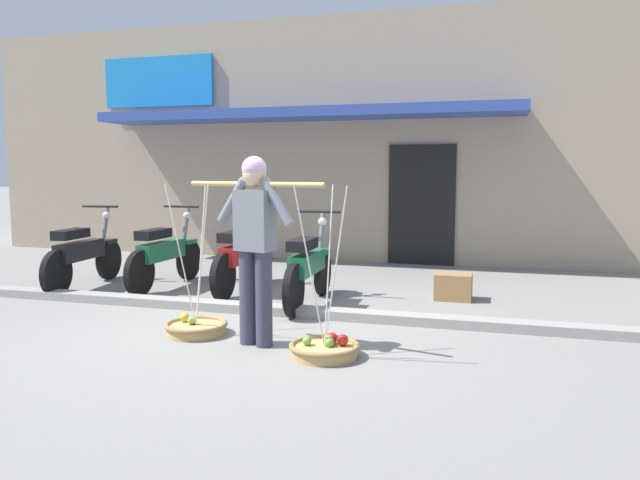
{
  "coord_description": "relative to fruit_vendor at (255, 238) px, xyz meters",
  "views": [
    {
      "loc": [
        2.31,
        -5.47,
        1.57
      ],
      "look_at": [
        0.51,
        0.6,
        0.85
      ],
      "focal_mm": 34.36,
      "sensor_mm": 36.0,
      "label": 1
    }
  ],
  "objects": [
    {
      "name": "motorcycle_second_in_row",
      "position": [
        -2.23,
        2.19,
        -0.52
      ],
      "size": [
        0.54,
        1.82,
        1.09
      ],
      "color": "black",
      "rests_on": "ground"
    },
    {
      "name": "motorcycle_third_in_row",
      "position": [
        -1.11,
        2.25,
        -0.52
      ],
      "size": [
        0.54,
        1.82,
        1.09
      ],
      "color": "black",
      "rests_on": "ground"
    },
    {
      "name": "fruit_basket_right_side",
      "position": [
        0.7,
        -0.17,
        -0.9
      ],
      "size": [
        0.6,
        0.6,
        1.45
      ],
      "color": "tan",
      "rests_on": "ground"
    },
    {
      "name": "motorcycle_nearest_shop",
      "position": [
        -3.29,
        1.89,
        -0.52
      ],
      "size": [
        0.54,
        1.82,
        1.09
      ],
      "color": "black",
      "rests_on": "ground"
    },
    {
      "name": "ground_plane",
      "position": [
        -0.22,
        0.46,
        -0.98
      ],
      "size": [
        90.0,
        90.0,
        0.0
      ],
      "primitive_type": "plane",
      "color": "gray"
    },
    {
      "name": "wooden_crate",
      "position": [
        1.56,
        2.51,
        -0.82
      ],
      "size": [
        0.44,
        0.36,
        0.32
      ],
      "primitive_type": "cube",
      "color": "olive",
      "rests_on": "ground"
    },
    {
      "name": "motorcycle_end_of_row",
      "position": [
        -0.04,
        1.69,
        -0.52
      ],
      "size": [
        0.54,
        1.82,
        1.09
      ],
      "color": "black",
      "rests_on": "ground"
    },
    {
      "name": "storefront_building",
      "position": [
        -1.13,
        7.75,
        1.13
      ],
      "size": [
        13.0,
        6.0,
        4.2
      ],
      "color": "tan",
      "rests_on": "ground"
    },
    {
      "name": "fruit_basket_left_side",
      "position": [
        -0.7,
        0.17,
        -0.9
      ],
      "size": [
        0.6,
        0.6,
        1.45
      ],
      "color": "tan",
      "rests_on": "ground"
    },
    {
      "name": "sidewalk_curb",
      "position": [
        -0.22,
        1.16,
        -0.93
      ],
      "size": [
        20.0,
        0.24,
        0.1
      ],
      "primitive_type": "cube",
      "color": "gray",
      "rests_on": "ground"
    },
    {
      "name": "fruit_vendor",
      "position": [
        0.0,
        0.0,
        0.0
      ],
      "size": [
        1.4,
        0.38,
        1.7
      ],
      "color": "#38384C",
      "rests_on": "ground"
    }
  ]
}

